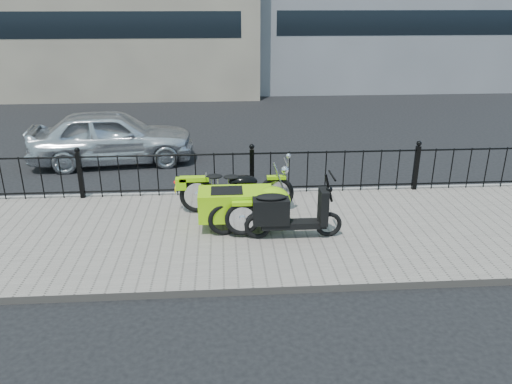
{
  "coord_description": "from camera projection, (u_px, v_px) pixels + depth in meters",
  "views": [
    {
      "loc": [
        -0.59,
        -8.5,
        3.97
      ],
      "look_at": [
        -0.01,
        -0.1,
        0.69
      ],
      "focal_mm": 35.0,
      "sensor_mm": 36.0,
      "label": 1
    }
  ],
  "objects": [
    {
      "name": "sidewalk",
      "position": [
        258.0,
        233.0,
        8.89
      ],
      "size": [
        30.0,
        3.8,
        0.12
      ],
      "primitive_type": "cube",
      "color": "gray",
      "rests_on": "ground"
    },
    {
      "name": "scooter",
      "position": [
        287.0,
        214.0,
        8.43
      ],
      "size": [
        1.68,
        0.49,
        1.14
      ],
      "color": "black",
      "rests_on": "sidewalk"
    },
    {
      "name": "ground",
      "position": [
        256.0,
        224.0,
        9.38
      ],
      "size": [
        120.0,
        120.0,
        0.0
      ],
      "primitive_type": "plane",
      "color": "black",
      "rests_on": "ground"
    },
    {
      "name": "curb",
      "position": [
        252.0,
        193.0,
        10.69
      ],
      "size": [
        30.0,
        0.1,
        0.12
      ],
      "primitive_type": "cube",
      "color": "gray",
      "rests_on": "ground"
    },
    {
      "name": "sedan_car",
      "position": [
        112.0,
        137.0,
        12.64
      ],
      "size": [
        4.21,
        2.07,
        1.38
      ],
      "primitive_type": "imported",
      "rotation": [
        0.0,
        0.0,
        1.68
      ],
      "color": "silver",
      "rests_on": "ground"
    },
    {
      "name": "iron_fence",
      "position": [
        252.0,
        172.0,
        10.37
      ],
      "size": [
        14.11,
        0.11,
        1.08
      ],
      "color": "black",
      "rests_on": "sidewalk"
    },
    {
      "name": "motorcycle_sidecar",
      "position": [
        245.0,
        200.0,
        8.92
      ],
      "size": [
        2.28,
        1.48,
        0.98
      ],
      "color": "black",
      "rests_on": "sidewalk"
    },
    {
      "name": "spare_tire",
      "position": [
        225.0,
        219.0,
        8.58
      ],
      "size": [
        0.6,
        0.19,
        0.59
      ],
      "primitive_type": "torus",
      "rotation": [
        1.57,
        0.0,
        0.18
      ],
      "color": "black",
      "rests_on": "sidewalk"
    }
  ]
}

